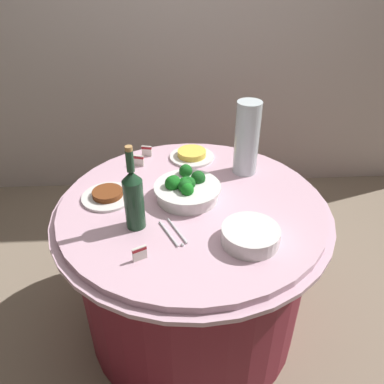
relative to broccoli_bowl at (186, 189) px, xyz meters
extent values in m
plane|color=gray|center=(0.02, -0.03, -0.79)|extent=(6.00, 6.00, 0.00)
cube|color=beige|center=(0.02, 1.37, 0.51)|extent=(4.40, 0.10, 2.60)
cylinder|color=maroon|center=(0.02, -0.03, -0.44)|extent=(1.01, 1.01, 0.69)
cylinder|color=#E0B2C6|center=(0.02, -0.03, -0.09)|extent=(1.16, 1.16, 0.02)
cylinder|color=#E0B2C6|center=(0.02, -0.03, -0.06)|extent=(1.10, 1.10, 0.03)
cylinder|color=white|center=(0.00, 0.00, -0.02)|extent=(0.26, 0.26, 0.05)
cylinder|color=white|center=(0.00, 0.00, 0.01)|extent=(0.28, 0.28, 0.01)
sphere|color=#197E1E|center=(0.00, -0.05, 0.03)|extent=(0.05, 0.05, 0.05)
sphere|color=#196E1E|center=(-0.05, 0.00, 0.03)|extent=(0.06, 0.06, 0.06)
sphere|color=#19551E|center=(-0.02, 0.00, 0.02)|extent=(0.04, 0.04, 0.04)
sphere|color=#19701E|center=(0.00, 0.00, 0.03)|extent=(0.06, 0.06, 0.06)
sphere|color=#19571E|center=(0.05, 0.04, 0.03)|extent=(0.06, 0.06, 0.06)
sphere|color=#19621E|center=(0.01, 0.00, 0.03)|extent=(0.06, 0.06, 0.06)
sphere|color=#196D1E|center=(0.00, -0.02, 0.03)|extent=(0.05, 0.05, 0.05)
sphere|color=#19581E|center=(0.00, 0.01, 0.03)|extent=(0.05, 0.05, 0.05)
sphere|color=#19631E|center=(0.00, 0.09, 0.03)|extent=(0.06, 0.06, 0.06)
sphere|color=#19621E|center=(-0.01, -0.03, 0.03)|extent=(0.05, 0.05, 0.05)
sphere|color=#19751E|center=(-0.06, 0.00, 0.03)|extent=(0.07, 0.07, 0.07)
cylinder|color=white|center=(0.22, -0.30, -0.04)|extent=(0.21, 0.21, 0.01)
cylinder|color=white|center=(0.22, -0.30, -0.03)|extent=(0.21, 0.21, 0.01)
cylinder|color=white|center=(0.22, -0.30, -0.02)|extent=(0.21, 0.21, 0.01)
cylinder|color=white|center=(0.22, -0.30, -0.01)|extent=(0.21, 0.21, 0.01)
cylinder|color=white|center=(0.22, -0.30, 0.00)|extent=(0.21, 0.21, 0.01)
cylinder|color=white|center=(0.22, -0.30, 0.01)|extent=(0.21, 0.21, 0.01)
cylinder|color=#1C4027|center=(-0.20, -0.18, 0.05)|extent=(0.07, 0.07, 0.20)
cone|color=#1C4027|center=(-0.20, -0.18, 0.17)|extent=(0.07, 0.07, 0.04)
cylinder|color=#1C4027|center=(-0.20, -0.18, 0.23)|extent=(0.03, 0.03, 0.08)
cylinder|color=#B2844C|center=(-0.20, -0.18, 0.28)|extent=(0.03, 0.03, 0.02)
cylinder|color=silver|center=(0.28, 0.21, 0.12)|extent=(0.11, 0.11, 0.34)
sphere|color=#E5B26B|center=(0.30, 0.21, -0.01)|extent=(0.06, 0.06, 0.06)
sphere|color=#E5B26B|center=(0.27, 0.22, -0.01)|extent=(0.06, 0.06, 0.06)
sphere|color=#E5B26B|center=(0.27, 0.19, -0.01)|extent=(0.06, 0.06, 0.06)
sphere|color=#72C64C|center=(0.30, 0.22, 0.05)|extent=(0.06, 0.06, 0.06)
sphere|color=#72C64C|center=(0.26, 0.22, 0.05)|extent=(0.06, 0.06, 0.06)
sphere|color=#72C64C|center=(0.28, 0.19, 0.05)|extent=(0.06, 0.06, 0.06)
sphere|color=red|center=(0.29, 0.23, 0.10)|extent=(0.06, 0.06, 0.06)
sphere|color=red|center=(0.26, 0.20, 0.10)|extent=(0.06, 0.06, 0.06)
sphere|color=red|center=(0.29, 0.19, 0.10)|extent=(0.06, 0.06, 0.06)
cylinder|color=silver|center=(-0.08, -0.24, -0.04)|extent=(0.07, 0.15, 0.01)
cylinder|color=silver|center=(-0.05, -0.22, -0.04)|extent=(0.07, 0.15, 0.01)
sphere|color=silver|center=(-0.03, -0.30, -0.04)|extent=(0.01, 0.01, 0.01)
cylinder|color=white|center=(-0.33, 0.02, -0.04)|extent=(0.22, 0.22, 0.01)
cylinder|color=brown|center=(-0.33, 0.02, -0.02)|extent=(0.13, 0.13, 0.02)
cylinder|color=white|center=(0.04, 0.35, -0.04)|extent=(0.22, 0.22, 0.01)
cylinder|color=#F2D14C|center=(0.04, 0.35, -0.02)|extent=(0.14, 0.14, 0.03)
cube|color=white|center=(-0.22, 0.29, -0.02)|extent=(0.05, 0.02, 0.05)
cube|color=maroon|center=(-0.22, 0.29, 0.00)|extent=(0.05, 0.02, 0.01)
cube|color=white|center=(-0.18, 0.39, -0.02)|extent=(0.05, 0.02, 0.05)
cube|color=maroon|center=(-0.18, 0.39, 0.00)|extent=(0.05, 0.02, 0.01)
cube|color=white|center=(-0.17, -0.37, -0.02)|extent=(0.05, 0.03, 0.05)
cube|color=maroon|center=(-0.17, -0.37, 0.00)|extent=(0.05, 0.03, 0.01)
camera|label=1|loc=(-0.05, -1.33, 0.86)|focal=35.72mm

